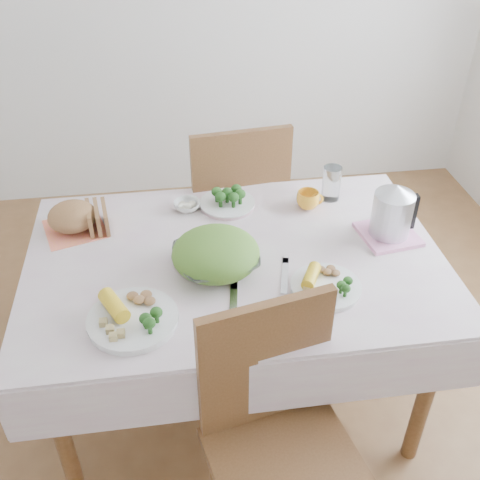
{
  "coord_description": "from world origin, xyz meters",
  "views": [
    {
      "loc": [
        -0.21,
        -1.59,
        2.01
      ],
      "look_at": [
        0.02,
        0.02,
        0.82
      ],
      "focal_mm": 42.0,
      "sensor_mm": 36.0,
      "label": 1
    }
  ],
  "objects": [
    {
      "name": "floor",
      "position": [
        0.0,
        0.0,
        0.0
      ],
      "size": [
        3.6,
        3.6,
        0.0
      ],
      "primitive_type": "plane",
      "color": "brown",
      "rests_on": "ground"
    },
    {
      "name": "dining_table",
      "position": [
        0.0,
        0.0,
        0.38
      ],
      "size": [
        1.4,
        0.9,
        0.75
      ],
      "primitive_type": "cube",
      "color": "brown",
      "rests_on": "floor"
    },
    {
      "name": "tablecloth",
      "position": [
        0.0,
        0.0,
        0.76
      ],
      "size": [
        1.5,
        1.0,
        0.01
      ],
      "primitive_type": "cube",
      "color": "beige",
      "rests_on": "dining_table"
    },
    {
      "name": "chair_near",
      "position": [
        0.07,
        -0.67,
        0.46
      ],
      "size": [
        0.52,
        0.52,
        0.97
      ],
      "primitive_type": "cube",
      "rotation": [
        0.0,
        0.0,
        0.21
      ],
      "color": "brown",
      "rests_on": "floor"
    },
    {
      "name": "chair_far",
      "position": [
        0.07,
        0.71,
        0.47
      ],
      "size": [
        0.51,
        0.51,
        1.01
      ],
      "primitive_type": "cube",
      "rotation": [
        0.0,
        0.0,
        3.25
      ],
      "color": "brown",
      "rests_on": "floor"
    },
    {
      "name": "salad_bowl",
      "position": [
        -0.08,
        -0.05,
        0.8
      ],
      "size": [
        0.34,
        0.34,
        0.07
      ],
      "primitive_type": "imported",
      "rotation": [
        0.0,
        0.0,
        0.22
      ],
      "color": "white",
      "rests_on": "tablecloth"
    },
    {
      "name": "dinner_plate_left",
      "position": [
        -0.36,
        -0.29,
        0.77
      ],
      "size": [
        0.32,
        0.32,
        0.02
      ],
      "primitive_type": "cylinder",
      "rotation": [
        0.0,
        0.0,
        0.12
      ],
      "color": "white",
      "rests_on": "tablecloth"
    },
    {
      "name": "dinner_plate_right",
      "position": [
        0.28,
        -0.22,
        0.77
      ],
      "size": [
        0.34,
        0.34,
        0.02
      ],
      "primitive_type": "cylinder",
      "rotation": [
        0.0,
        0.0,
        -0.83
      ],
      "color": "white",
      "rests_on": "tablecloth"
    },
    {
      "name": "broccoli_plate",
      "position": [
        0.01,
        0.34,
        0.77
      ],
      "size": [
        0.28,
        0.28,
        0.02
      ],
      "primitive_type": "cylinder",
      "rotation": [
        0.0,
        0.0,
        -0.25
      ],
      "color": "beige",
      "rests_on": "tablecloth"
    },
    {
      "name": "napkin",
      "position": [
        -0.59,
        0.26,
        0.76
      ],
      "size": [
        0.27,
        0.27,
        0.0
      ],
      "primitive_type": "cube",
      "rotation": [
        0.0,
        0.0,
        0.29
      ],
      "color": "#FE805A",
      "rests_on": "tablecloth"
    },
    {
      "name": "bread_loaf",
      "position": [
        -0.59,
        0.26,
        0.82
      ],
      "size": [
        0.22,
        0.21,
        0.11
      ],
      "primitive_type": "ellipsoid",
      "rotation": [
        0.0,
        0.0,
        0.23
      ],
      "color": "brown",
      "rests_on": "napkin"
    },
    {
      "name": "fruit_bowl",
      "position": [
        -0.15,
        0.34,
        0.78
      ],
      "size": [
        0.11,
        0.11,
        0.03
      ],
      "primitive_type": "imported",
      "rotation": [
        0.0,
        0.0,
        -0.0
      ],
      "color": "white",
      "rests_on": "tablecloth"
    },
    {
      "name": "yellow_mug",
      "position": [
        0.34,
        0.28,
        0.8
      ],
      "size": [
        0.11,
        0.11,
        0.07
      ],
      "primitive_type": "imported",
      "rotation": [
        0.0,
        0.0,
        -0.14
      ],
      "color": "#FFAE28",
      "rests_on": "tablecloth"
    },
    {
      "name": "glass_tumbler",
      "position": [
        0.45,
        0.34,
        0.83
      ],
      "size": [
        0.08,
        0.08,
        0.14
      ],
      "primitive_type": "cylinder",
      "rotation": [
        0.0,
        0.0,
        -0.11
      ],
      "color": "white",
      "rests_on": "tablecloth"
    },
    {
      "name": "pink_tray",
      "position": [
        0.59,
        0.04,
        0.77
      ],
      "size": [
        0.23,
        0.23,
        0.02
      ],
      "primitive_type": "cube",
      "rotation": [
        0.0,
        0.0,
        0.14
      ],
      "color": "#F897CA",
      "rests_on": "tablecloth"
    },
    {
      "name": "electric_kettle",
      "position": [
        0.59,
        0.04,
        0.88
      ],
      "size": [
        0.18,
        0.18,
        0.21
      ],
      "primitive_type": "cylinder",
      "rotation": [
        0.0,
        0.0,
        0.2
      ],
      "color": "#B2B5BA",
      "rests_on": "pink_tray"
    },
    {
      "name": "fork_left",
      "position": [
        -0.04,
        -0.25,
        0.76
      ],
      "size": [
        0.06,
        0.21,
        0.0
      ],
      "primitive_type": "cube",
      "rotation": [
        0.0,
        0.0,
        -0.16
      ],
      "color": "silver",
      "rests_on": "tablecloth"
    },
    {
      "name": "fork_right",
      "position": [
        0.16,
        -0.13,
        0.76
      ],
      "size": [
        0.07,
        0.19,
        0.0
      ],
      "primitive_type": "cube",
      "rotation": [
        0.0,
        0.0,
        -0.24
      ],
      "color": "silver",
      "rests_on": "tablecloth"
    },
    {
      "name": "knife",
      "position": [
        0.02,
        -0.32,
        0.76
      ],
      "size": [
        0.18,
        0.09,
        0.0
      ],
      "primitive_type": "cube",
      "rotation": [
        0.0,
        0.0,
        1.94
      ],
      "color": "silver",
      "rests_on": "tablecloth"
    }
  ]
}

